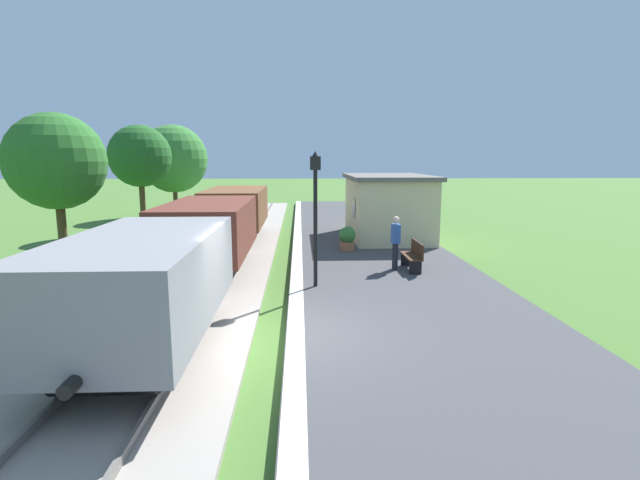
{
  "coord_description": "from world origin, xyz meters",
  "views": [
    {
      "loc": [
        0.5,
        -9.27,
        3.77
      ],
      "look_at": [
        1.12,
        5.19,
        1.28
      ],
      "focal_mm": 26.84,
      "sensor_mm": 36.0,
      "label": 1
    }
  ],
  "objects_px": {
    "tree_field_left": "(173,159)",
    "lamp_post_near": "(315,194)",
    "freight_train": "(209,233)",
    "bench_near_hut": "(413,255)",
    "station_hut": "(387,206)",
    "tree_trackside_far": "(140,156)",
    "person_waiting": "(395,241)",
    "tree_trackside_mid": "(56,162)",
    "potted_planter": "(347,238)"
  },
  "relations": [
    {
      "from": "station_hut",
      "to": "bench_near_hut",
      "type": "height_order",
      "value": "station_hut"
    },
    {
      "from": "bench_near_hut",
      "to": "station_hut",
      "type": "bearing_deg",
      "value": 87.32
    },
    {
      "from": "station_hut",
      "to": "person_waiting",
      "type": "distance_m",
      "value": 6.35
    },
    {
      "from": "lamp_post_near",
      "to": "tree_field_left",
      "type": "relative_size",
      "value": 0.63
    },
    {
      "from": "bench_near_hut",
      "to": "tree_trackside_far",
      "type": "height_order",
      "value": "tree_trackside_far"
    },
    {
      "from": "freight_train",
      "to": "bench_near_hut",
      "type": "height_order",
      "value": "freight_train"
    },
    {
      "from": "person_waiting",
      "to": "lamp_post_near",
      "type": "xyz_separation_m",
      "value": [
        -2.6,
        -1.92,
        1.62
      ]
    },
    {
      "from": "lamp_post_near",
      "to": "tree_field_left",
      "type": "distance_m",
      "value": 20.3
    },
    {
      "from": "freight_train",
      "to": "tree_field_left",
      "type": "distance_m",
      "value": 17.01
    },
    {
      "from": "tree_field_left",
      "to": "tree_trackside_far",
      "type": "bearing_deg",
      "value": -89.27
    },
    {
      "from": "freight_train",
      "to": "tree_trackside_far",
      "type": "height_order",
      "value": "tree_trackside_far"
    },
    {
      "from": "lamp_post_near",
      "to": "tree_trackside_mid",
      "type": "xyz_separation_m",
      "value": [
        -8.08,
        2.69,
        0.84
      ]
    },
    {
      "from": "station_hut",
      "to": "tree_trackside_mid",
      "type": "relative_size",
      "value": 1.12
    },
    {
      "from": "tree_trackside_far",
      "to": "tree_field_left",
      "type": "bearing_deg",
      "value": 90.73
    },
    {
      "from": "tree_field_left",
      "to": "lamp_post_near",
      "type": "bearing_deg",
      "value": -65.35
    },
    {
      "from": "potted_planter",
      "to": "lamp_post_near",
      "type": "distance_m",
      "value": 5.78
    },
    {
      "from": "tree_trackside_far",
      "to": "potted_planter",
      "type": "bearing_deg",
      "value": -33.4
    },
    {
      "from": "bench_near_hut",
      "to": "person_waiting",
      "type": "height_order",
      "value": "person_waiting"
    },
    {
      "from": "tree_trackside_far",
      "to": "station_hut",
      "type": "bearing_deg",
      "value": -16.28
    },
    {
      "from": "tree_field_left",
      "to": "tree_trackside_mid",
      "type": "bearing_deg",
      "value": -88.62
    },
    {
      "from": "freight_train",
      "to": "bench_near_hut",
      "type": "bearing_deg",
      "value": -4.64
    },
    {
      "from": "tree_trackside_far",
      "to": "bench_near_hut",
      "type": "bearing_deg",
      "value": -40.3
    },
    {
      "from": "tree_field_left",
      "to": "potted_planter",
      "type": "bearing_deg",
      "value": -53.29
    },
    {
      "from": "lamp_post_near",
      "to": "station_hut",
      "type": "bearing_deg",
      "value": 67.03
    },
    {
      "from": "station_hut",
      "to": "lamp_post_near",
      "type": "distance_m",
      "value": 8.97
    },
    {
      "from": "freight_train",
      "to": "lamp_post_near",
      "type": "height_order",
      "value": "lamp_post_near"
    },
    {
      "from": "station_hut",
      "to": "tree_trackside_far",
      "type": "bearing_deg",
      "value": 163.72
    },
    {
      "from": "lamp_post_near",
      "to": "bench_near_hut",
      "type": "bearing_deg",
      "value": 30.33
    },
    {
      "from": "bench_near_hut",
      "to": "potted_planter",
      "type": "xyz_separation_m",
      "value": [
        -1.77,
        3.35,
        0.0
      ]
    },
    {
      "from": "tree_trackside_mid",
      "to": "tree_field_left",
      "type": "bearing_deg",
      "value": 91.38
    },
    {
      "from": "lamp_post_near",
      "to": "tree_trackside_mid",
      "type": "distance_m",
      "value": 8.56
    },
    {
      "from": "person_waiting",
      "to": "tree_trackside_far",
      "type": "bearing_deg",
      "value": -42.51
    },
    {
      "from": "bench_near_hut",
      "to": "tree_trackside_far",
      "type": "distance_m",
      "value": 15.46
    },
    {
      "from": "person_waiting",
      "to": "lamp_post_near",
      "type": "distance_m",
      "value": 3.61
    },
    {
      "from": "tree_trackside_mid",
      "to": "freight_train",
      "type": "bearing_deg",
      "value": -3.67
    },
    {
      "from": "station_hut",
      "to": "potted_planter",
      "type": "xyz_separation_m",
      "value": [
        -2.07,
        -2.99,
        -0.93
      ]
    },
    {
      "from": "station_hut",
      "to": "lamp_post_near",
      "type": "bearing_deg",
      "value": -112.97
    },
    {
      "from": "bench_near_hut",
      "to": "tree_field_left",
      "type": "relative_size",
      "value": 0.26
    },
    {
      "from": "potted_planter",
      "to": "tree_trackside_far",
      "type": "height_order",
      "value": "tree_trackside_far"
    },
    {
      "from": "freight_train",
      "to": "station_hut",
      "type": "bearing_deg",
      "value": 40.5
    },
    {
      "from": "freight_train",
      "to": "tree_field_left",
      "type": "relative_size",
      "value": 3.31
    },
    {
      "from": "freight_train",
      "to": "tree_trackside_far",
      "type": "xyz_separation_m",
      "value": [
        -5.05,
        9.27,
        2.45
      ]
    },
    {
      "from": "tree_trackside_far",
      "to": "tree_trackside_mid",
      "type": "bearing_deg",
      "value": -88.12
    },
    {
      "from": "bench_near_hut",
      "to": "tree_field_left",
      "type": "bearing_deg",
      "value": 125.07
    },
    {
      "from": "freight_train",
      "to": "potted_planter",
      "type": "relative_size",
      "value": 21.18
    },
    {
      "from": "lamp_post_near",
      "to": "tree_trackside_mid",
      "type": "height_order",
      "value": "tree_trackside_mid"
    },
    {
      "from": "lamp_post_near",
      "to": "tree_trackside_far",
      "type": "height_order",
      "value": "tree_trackside_far"
    },
    {
      "from": "tree_field_left",
      "to": "freight_train",
      "type": "bearing_deg",
      "value": -72.26
    },
    {
      "from": "tree_trackside_far",
      "to": "person_waiting",
      "type": "bearing_deg",
      "value": -41.58
    },
    {
      "from": "freight_train",
      "to": "lamp_post_near",
      "type": "xyz_separation_m",
      "value": [
        3.33,
        -2.39,
        1.41
      ]
    }
  ]
}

